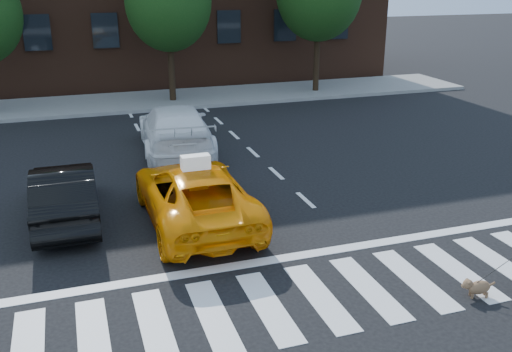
{
  "coord_description": "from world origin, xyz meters",
  "views": [
    {
      "loc": [
        -3.97,
        -8.2,
        5.6
      ],
      "look_at": [
        -0.01,
        3.67,
        1.1
      ],
      "focal_mm": 40.0,
      "sensor_mm": 36.0,
      "label": 1
    }
  ],
  "objects_px": {
    "white_suv": "(175,129)",
    "taxi": "(195,194)",
    "black_sedan": "(64,194)",
    "dog": "(477,287)"
  },
  "relations": [
    {
      "from": "white_suv",
      "to": "taxi",
      "type": "bearing_deg",
      "value": 88.6
    },
    {
      "from": "black_sedan",
      "to": "dog",
      "type": "bearing_deg",
      "value": 139.63
    },
    {
      "from": "taxi",
      "to": "white_suv",
      "type": "distance_m",
      "value": 5.69
    },
    {
      "from": "black_sedan",
      "to": "taxi",
      "type": "bearing_deg",
      "value": 160.02
    },
    {
      "from": "taxi",
      "to": "dog",
      "type": "bearing_deg",
      "value": 129.59
    },
    {
      "from": "black_sedan",
      "to": "white_suv",
      "type": "relative_size",
      "value": 0.76
    },
    {
      "from": "taxi",
      "to": "white_suv",
      "type": "height_order",
      "value": "white_suv"
    },
    {
      "from": "taxi",
      "to": "black_sedan",
      "type": "distance_m",
      "value": 3.09
    },
    {
      "from": "taxi",
      "to": "black_sedan",
      "type": "relative_size",
      "value": 1.22
    },
    {
      "from": "dog",
      "to": "white_suv",
      "type": "bearing_deg",
      "value": 126.67
    }
  ]
}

